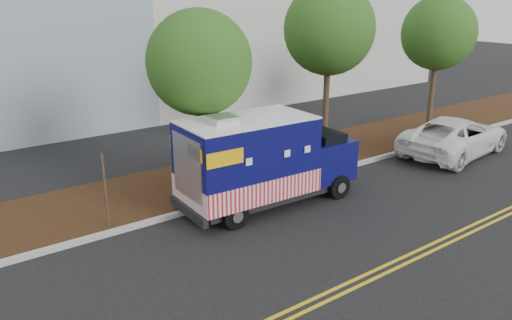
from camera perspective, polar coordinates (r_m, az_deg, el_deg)
ground at (r=16.15m, az=1.39°, el=-5.91°), size 120.00×120.00×0.00m
curb at (r=17.16m, az=-1.46°, el=-4.11°), size 120.00×0.18×0.15m
mulch_strip at (r=18.80m, az=-5.11°, el=-2.09°), size 120.00×4.00×0.15m
centerline_near at (r=13.31m, az=13.39°, el=-12.19°), size 120.00×0.10×0.01m
centerline_far at (r=13.17m, az=14.22°, el=-12.60°), size 120.00×0.10×0.01m
tree_b at (r=16.57m, az=-6.51°, el=10.94°), size 3.46×3.46×6.27m
tree_c at (r=21.51m, az=8.36°, el=14.53°), size 3.80×3.80×7.15m
tree_d at (r=26.37m, az=20.13°, el=13.44°), size 3.56×3.56×6.61m
sign_post at (r=15.10m, az=-16.81°, el=-3.61°), size 0.06×0.06×2.40m
food_truck at (r=16.13m, az=0.58°, el=-0.36°), size 6.20×2.54×3.22m
white_car at (r=23.18m, az=21.78°, el=2.57°), size 6.16×3.39×1.63m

